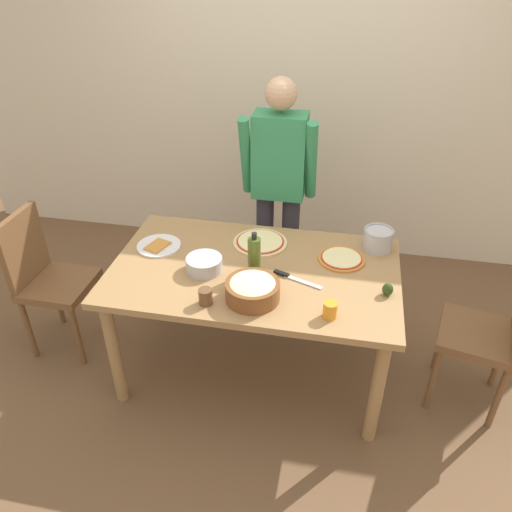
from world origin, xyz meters
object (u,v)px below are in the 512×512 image
(chair_wooden_right, at_px, (494,330))
(popcorn_bowl, at_px, (253,289))
(olive_oil_bottle, at_px, (254,256))
(steel_pot, at_px, (378,239))
(dining_table, at_px, (254,282))
(person_cook, at_px, (279,183))
(pizza_cooked_on_tray, at_px, (341,259))
(pizza_raw_on_board, at_px, (260,242))
(cup_small_brown, at_px, (205,297))
(chef_knife, at_px, (292,277))
(plate_with_slice, at_px, (159,246))
(mixing_bowl_steel, at_px, (204,264))
(avocado, at_px, (388,289))
(cup_orange, at_px, (330,310))
(chair_wooden_left, at_px, (46,275))

(chair_wooden_right, height_order, popcorn_bowl, chair_wooden_right)
(olive_oil_bottle, distance_m, steel_pot, 0.77)
(dining_table, height_order, popcorn_bowl, popcorn_bowl)
(person_cook, height_order, pizza_cooked_on_tray, person_cook)
(pizza_raw_on_board, distance_m, pizza_cooked_on_tray, 0.50)
(dining_table, bearing_deg, cup_small_brown, -116.85)
(pizza_raw_on_board, bearing_deg, chef_knife, -54.02)
(popcorn_bowl, bearing_deg, pizza_raw_on_board, 96.60)
(person_cook, distance_m, pizza_cooked_on_tray, 0.76)
(plate_with_slice, xyz_separation_m, olive_oil_bottle, (0.61, -0.16, 0.11))
(chair_wooden_right, bearing_deg, mixing_bowl_steel, -177.79)
(popcorn_bowl, distance_m, avocado, 0.70)
(popcorn_bowl, bearing_deg, dining_table, 99.47)
(mixing_bowl_steel, bearing_deg, steel_pot, 23.86)
(plate_with_slice, relative_size, cup_orange, 3.06)
(dining_table, height_order, plate_with_slice, plate_with_slice)
(avocado, bearing_deg, cup_orange, -140.08)
(mixing_bowl_steel, distance_m, cup_small_brown, 0.30)
(chair_wooden_left, xyz_separation_m, steel_pot, (1.99, 0.35, 0.29))
(chair_wooden_left, height_order, pizza_cooked_on_tray, chair_wooden_left)
(olive_oil_bottle, bearing_deg, popcorn_bowl, -80.89)
(steel_pot, height_order, cup_orange, steel_pot)
(chair_wooden_right, height_order, mixing_bowl_steel, chair_wooden_right)
(chair_wooden_right, relative_size, cup_small_brown, 11.18)
(mixing_bowl_steel, bearing_deg, chef_knife, 1.75)
(pizza_cooked_on_tray, bearing_deg, cup_small_brown, -140.76)
(mixing_bowl_steel, bearing_deg, cup_small_brown, -72.76)
(chef_knife, bearing_deg, cup_orange, -51.51)
(chair_wooden_right, bearing_deg, plate_with_slice, 176.42)
(plate_with_slice, bearing_deg, steel_pot, 10.38)
(olive_oil_bottle, height_order, avocado, olive_oil_bottle)
(pizza_cooked_on_tray, relative_size, chef_knife, 0.95)
(popcorn_bowl, bearing_deg, mixing_bowl_steel, 147.40)
(avocado, bearing_deg, steel_pot, 96.40)
(pizza_raw_on_board, xyz_separation_m, pizza_cooked_on_tray, (0.49, -0.09, 0.00))
(chair_wooden_right, xyz_separation_m, pizza_raw_on_board, (-1.34, 0.28, 0.23))
(steel_pot, bearing_deg, dining_table, -152.86)
(pizza_cooked_on_tray, xyz_separation_m, popcorn_bowl, (-0.43, -0.45, 0.05))
(dining_table, bearing_deg, plate_with_slice, 169.59)
(person_cook, distance_m, steel_pot, 0.78)
(plate_with_slice, distance_m, cup_small_brown, 0.63)
(dining_table, bearing_deg, olive_oil_bottle, -78.79)
(pizza_cooked_on_tray, relative_size, plate_with_slice, 1.03)
(pizza_cooked_on_tray, relative_size, steel_pot, 1.54)
(chair_wooden_left, height_order, mixing_bowl_steel, chair_wooden_left)
(mixing_bowl_steel, relative_size, cup_small_brown, 2.35)
(avocado, bearing_deg, plate_with_slice, 170.72)
(plate_with_slice, height_order, popcorn_bowl, popcorn_bowl)
(cup_small_brown, xyz_separation_m, chef_knife, (0.40, 0.30, -0.04))
(chair_wooden_left, xyz_separation_m, chair_wooden_right, (2.64, -0.00, 0.00))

